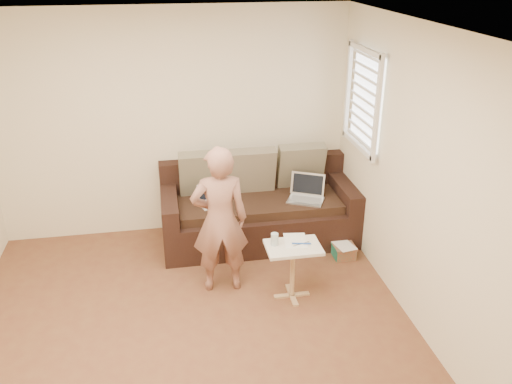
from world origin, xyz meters
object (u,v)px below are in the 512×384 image
at_px(sofa, 259,206).
at_px(striped_box, 344,251).
at_px(laptop_white, 214,205).
at_px(laptop_silver, 305,201).
at_px(drinking_glass, 275,239).
at_px(person, 220,220).
at_px(side_table, 292,271).

distance_m(sofa, striped_box, 1.08).
bearing_deg(laptop_white, striped_box, -35.70).
xyz_separation_m(laptop_silver, striped_box, (0.34, -0.42, -0.44)).
xyz_separation_m(laptop_silver, drinking_glass, (-0.57, -0.98, 0.11)).
distance_m(laptop_silver, drinking_glass, 1.14).
relative_size(laptop_silver, person, 0.26).
relative_size(laptop_silver, laptop_white, 1.31).
bearing_deg(person, laptop_white, -90.49).
distance_m(sofa, laptop_silver, 0.54).
xyz_separation_m(sofa, side_table, (0.11, -1.19, -0.14)).
distance_m(sofa, laptop_white, 0.53).
bearing_deg(laptop_white, person, -107.18).
relative_size(sofa, laptop_white, 7.35).
distance_m(person, striped_box, 1.59).
distance_m(laptop_white, striped_box, 1.53).
height_order(laptop_silver, side_table, laptop_silver).
bearing_deg(sofa, striped_box, -34.08).
bearing_deg(sofa, side_table, -84.76).
xyz_separation_m(sofa, striped_box, (0.85, -0.58, -0.35)).
height_order(laptop_white, side_table, laptop_white).
xyz_separation_m(side_table, drinking_glass, (-0.17, 0.05, 0.34)).
relative_size(sofa, drinking_glass, 18.33).
height_order(side_table, drinking_glass, drinking_glass).
relative_size(sofa, side_table, 3.86).
bearing_deg(striped_box, sofa, 145.92).
bearing_deg(striped_box, laptop_white, 159.57).
bearing_deg(side_table, person, 156.22).
relative_size(person, side_table, 2.64).
height_order(drinking_glass, striped_box, drinking_glass).
relative_size(side_table, drinking_glass, 4.75).
relative_size(drinking_glass, striped_box, 0.50).
distance_m(drinking_glass, striped_box, 1.21).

